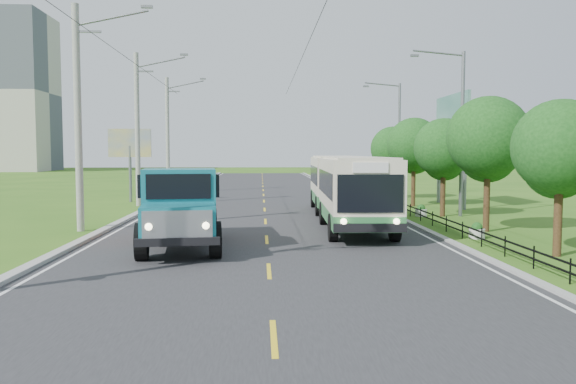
{
  "coord_description": "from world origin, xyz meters",
  "views": [
    {
      "loc": [
        -0.24,
        -16.36,
        3.5
      ],
      "look_at": [
        0.88,
        6.51,
        1.9
      ],
      "focal_mm": 35.0,
      "sensor_mm": 36.0,
      "label": 1
    }
  ],
  "objects": [
    {
      "name": "curb_left",
      "position": [
        -7.2,
        20.0,
        0.07
      ],
      "size": [
        0.4,
        120.0,
        0.15
      ],
      "primitive_type": "cube",
      "color": "#9E9E99",
      "rests_on": "ground"
    },
    {
      "name": "centre_dash",
      "position": [
        0.0,
        0.0,
        0.02
      ],
      "size": [
        0.12,
        2.2,
        0.0
      ],
      "primitive_type": "cube",
      "color": "yellow",
      "rests_on": "road"
    },
    {
      "name": "edge_line_right",
      "position": [
        6.65,
        20.0,
        0.02
      ],
      "size": [
        0.12,
        120.0,
        0.0
      ],
      "primitive_type": "cube",
      "color": "silver",
      "rests_on": "road"
    },
    {
      "name": "planter_near",
      "position": [
        8.6,
        6.0,
        0.29
      ],
      "size": [
        0.64,
        0.64,
        0.67
      ],
      "color": "silver",
      "rests_on": "ground"
    },
    {
      "name": "billboard_left",
      "position": [
        -9.5,
        24.0,
        3.87
      ],
      "size": [
        3.0,
        0.2,
        5.2
      ],
      "color": "slate",
      "rests_on": "ground"
    },
    {
      "name": "pole_mid",
      "position": [
        -8.26,
        21.0,
        5.09
      ],
      "size": [
        3.51,
        0.32,
        10.0
      ],
      "color": "gray",
      "rests_on": "ground"
    },
    {
      "name": "planter_far",
      "position": [
        8.6,
        22.0,
        0.29
      ],
      "size": [
        0.64,
        0.64,
        0.67
      ],
      "color": "silver",
      "rests_on": "ground"
    },
    {
      "name": "streetlight_mid",
      "position": [
        10.64,
        14.0,
        4.9
      ],
      "size": [
        3.02,
        0.2,
        9.07
      ],
      "color": "slate",
      "rests_on": "ground"
    },
    {
      "name": "edge_line_left",
      "position": [
        -6.65,
        20.0,
        0.02
      ],
      "size": [
        0.12,
        120.0,
        0.0
      ],
      "primitive_type": "cube",
      "color": "silver",
      "rests_on": "road"
    },
    {
      "name": "pole_far",
      "position": [
        -8.26,
        33.0,
        5.09
      ],
      "size": [
        3.51,
        0.32,
        10.0
      ],
      "color": "gray",
      "rests_on": "ground"
    },
    {
      "name": "ground",
      "position": [
        0.0,
        0.0,
        0.0
      ],
      "size": [
        240.0,
        240.0,
        0.0
      ],
      "primitive_type": "plane",
      "color": "#2F5D16",
      "rests_on": "ground"
    },
    {
      "name": "road",
      "position": [
        0.0,
        20.0,
        0.01
      ],
      "size": [
        14.0,
        120.0,
        0.02
      ],
      "primitive_type": "cube",
      "color": "#28282B",
      "rests_on": "ground"
    },
    {
      "name": "bus",
      "position": [
        4.09,
        12.22,
        1.95
      ],
      "size": [
        3.38,
        16.86,
        3.23
      ],
      "rotation": [
        0.0,
        0.0,
        -0.04
      ],
      "color": "#2F763D",
      "rests_on": "ground"
    },
    {
      "name": "tree_second",
      "position": [
        9.86,
        2.14,
        3.52
      ],
      "size": [
        3.18,
        3.26,
        5.3
      ],
      "color": "#382314",
      "rests_on": "ground"
    },
    {
      "name": "tree_fourth",
      "position": [
        9.86,
        14.14,
        3.59
      ],
      "size": [
        3.24,
        3.31,
        5.4
      ],
      "color": "#382314",
      "rests_on": "ground"
    },
    {
      "name": "planter_mid",
      "position": [
        8.6,
        14.0,
        0.29
      ],
      "size": [
        0.64,
        0.64,
        0.67
      ],
      "color": "silver",
      "rests_on": "ground"
    },
    {
      "name": "curb_right",
      "position": [
        7.15,
        20.0,
        0.05
      ],
      "size": [
        0.3,
        120.0,
        0.1
      ],
      "primitive_type": "cube",
      "color": "#9E9E99",
      "rests_on": "ground"
    },
    {
      "name": "billboard_right",
      "position": [
        12.3,
        20.0,
        5.34
      ],
      "size": [
        0.24,
        6.0,
        7.3
      ],
      "color": "slate",
      "rests_on": "ground"
    },
    {
      "name": "dump_truck",
      "position": [
        -3.2,
        4.44,
        1.66
      ],
      "size": [
        3.41,
        7.24,
        2.94
      ],
      "rotation": [
        0.0,
        0.0,
        0.11
      ],
      "color": "#15707E",
      "rests_on": "ground"
    },
    {
      "name": "tree_third",
      "position": [
        9.86,
        8.14,
        3.99
      ],
      "size": [
        3.6,
        3.62,
        6.0
      ],
      "color": "#382314",
      "rests_on": "ground"
    },
    {
      "name": "tree_back",
      "position": [
        9.86,
        26.14,
        3.65
      ],
      "size": [
        3.3,
        3.36,
        5.5
      ],
      "color": "#382314",
      "rests_on": "ground"
    },
    {
      "name": "railing_right",
      "position": [
        8.0,
        14.0,
        0.3
      ],
      "size": [
        0.04,
        40.0,
        0.6
      ],
      "primitive_type": "cube",
      "color": "black",
      "rests_on": "ground"
    },
    {
      "name": "pole_near",
      "position": [
        -8.26,
        9.0,
        5.09
      ],
      "size": [
        3.51,
        0.32,
        10.0
      ],
      "color": "gray",
      "rests_on": "ground"
    },
    {
      "name": "tree_fifth",
      "position": [
        9.86,
        20.14,
        3.85
      ],
      "size": [
        3.48,
        3.52,
        5.8
      ],
      "color": "#382314",
      "rests_on": "ground"
    },
    {
      "name": "streetlight_far",
      "position": [
        10.64,
        28.0,
        4.9
      ],
      "size": [
        3.02,
        0.2,
        9.07
      ],
      "color": "slate",
      "rests_on": "ground"
    }
  ]
}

